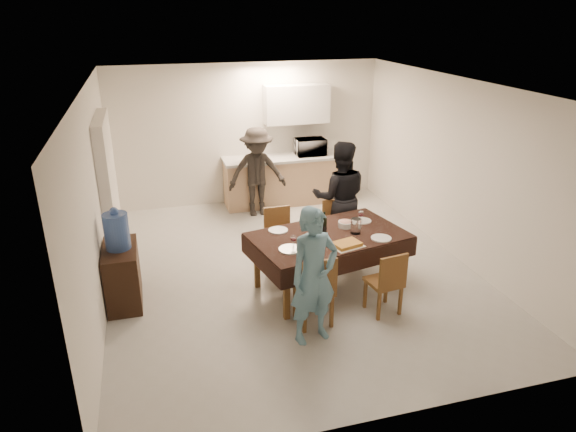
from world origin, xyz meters
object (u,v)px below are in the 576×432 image
Objects in this scene: water_jug at (117,231)px; person_near at (314,276)px; console at (123,275)px; water_pitcher at (356,226)px; dining_table at (329,237)px; person_kitchen at (257,172)px; person_far at (340,197)px; microwave at (310,147)px; savoury_tart at (347,244)px; wine_bottle at (324,223)px.

person_near reaches higher than water_jug.
console is 3.03m from water_pitcher.
person_kitchen reaches higher than dining_table.
person_near is 0.92× the size of person_far.
console is 4.56m from microwave.
console is 0.60m from water_jug.
console is 2.83m from savoury_tart.
wine_bottle is at bearing 74.31° from person_far.
person_near is at bearing -129.52° from dining_table.
wine_bottle is at bearing 109.23° from savoury_tart.
person_kitchen is at bearing 103.30° from water_pitcher.
person_kitchen is at bearing 21.72° from microwave.
water_pitcher reaches higher than savoury_tart.
person_near is 2.37m from person_far.
water_jug is 2.58m from wine_bottle.
microwave is (3.41, 2.95, 0.68)m from console.
console is at bearing 161.00° from dining_table.
microwave is 2.25m from person_far.
dining_table is 1.26× the size of person_far.
savoury_tart is at bearing -82.37° from person_kitchen.
person_near reaches higher than microwave.
microwave is 0.35× the size of person_near.
person_near is at bearing -134.13° from savoury_tart.
water_jug is at bearing 165.40° from savoury_tart.
console is 3.28m from person_far.
person_kitchen reaches higher than savoury_tart.
person_far reaches higher than savoury_tart.
savoury_tart reaches higher than console.
person_near is at bearing -33.72° from console.
dining_table is 1.19m from person_near.
water_pitcher is at bearing 34.59° from person_near.
water_jug is at bearing -90.00° from console.
console is 2.13× the size of savoury_tart.
microwave is at bearing -81.17° from person_far.
water_jug reaches higher than water_pitcher.
dining_table is at bearing -45.00° from wine_bottle.
savoury_tart is 0.22× the size of person_far.
person_near reaches higher than console.
wine_bottle is 0.47m from savoury_tart.
water_pitcher is (0.35, -0.05, 0.14)m from dining_table.
person_far is (0.45, 1.43, 0.07)m from savoury_tart.
person_near is (-0.50, -1.10, -0.12)m from wine_bottle.
water_pitcher is at bearing -14.04° from wine_bottle.
wine_bottle is at bearing 123.13° from dining_table.
savoury_tart is at bearing -14.60° from water_jug.
person_far is (-0.25, -2.22, -0.21)m from microwave.
dining_table is 4.77× the size of water_jug.
wine_bottle is (2.56, -0.28, -0.07)m from water_jug.
person_kitchen reaches higher than microwave.
person_near is at bearing -131.99° from water_pitcher.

